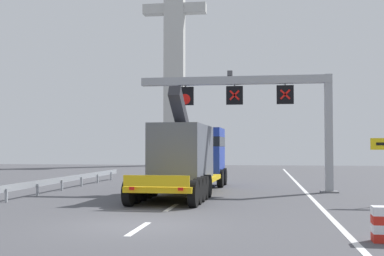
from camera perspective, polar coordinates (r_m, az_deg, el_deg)
ground at (r=15.88m, az=-6.49°, el=-10.92°), size 112.00×112.00×0.00m
lane_markings at (r=28.35m, az=0.61°, el=-7.11°), size 0.20×40.22×0.01m
edge_line_right at (r=27.40m, az=12.88°, el=-7.22°), size 0.20×63.00×0.01m
overhead_lane_gantry at (r=28.15m, az=7.75°, el=3.31°), size 10.81×0.90×6.70m
heavy_haul_truck_yellow at (r=27.87m, az=-0.12°, el=-3.11°), size 3.31×14.12×5.30m
guardrail_left at (r=27.99m, az=-15.81°, el=-5.95°), size 0.13×24.70×0.76m
bridge_pylon_distant at (r=72.60m, az=-1.98°, el=10.31°), size 9.00×2.00×35.70m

